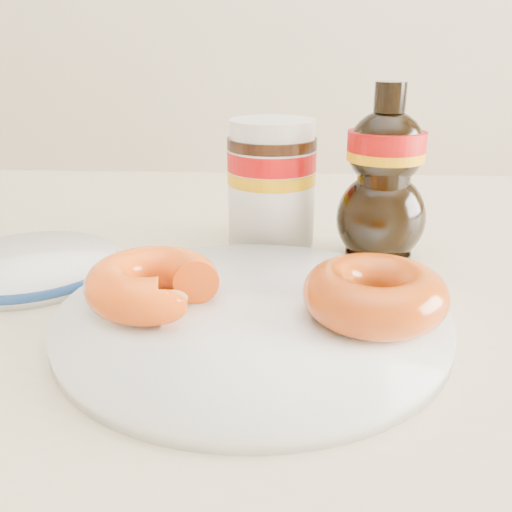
# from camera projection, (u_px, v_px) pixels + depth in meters

# --- Properties ---
(dining_table) EXTENTS (1.40, 0.90, 0.75)m
(dining_table) POSITION_uv_depth(u_px,v_px,m) (232.00, 376.00, 0.50)
(dining_table) COLOR beige
(dining_table) RESTS_ON ground
(plate) EXTENTS (0.28, 0.28, 0.01)m
(plate) POSITION_uv_depth(u_px,v_px,m) (252.00, 317.00, 0.41)
(plate) COLOR white
(plate) RESTS_ON dining_table
(donut_bitten) EXTENTS (0.11, 0.11, 0.03)m
(donut_bitten) POSITION_uv_depth(u_px,v_px,m) (153.00, 283.00, 0.41)
(donut_bitten) COLOR #E6540D
(donut_bitten) RESTS_ON plate
(donut_whole) EXTENTS (0.11, 0.11, 0.03)m
(donut_whole) POSITION_uv_depth(u_px,v_px,m) (375.00, 294.00, 0.39)
(donut_whole) COLOR #AB3C0B
(donut_whole) RESTS_ON plate
(nutella_jar) EXTENTS (0.09, 0.09, 0.12)m
(nutella_jar) POSITION_uv_depth(u_px,v_px,m) (272.00, 178.00, 0.56)
(nutella_jar) COLOR white
(nutella_jar) RESTS_ON dining_table
(syrup_bottle) EXTENTS (0.10, 0.10, 0.16)m
(syrup_bottle) POSITION_uv_depth(u_px,v_px,m) (384.00, 174.00, 0.51)
(syrup_bottle) COLOR black
(syrup_bottle) RESTS_ON dining_table
(blue_rim_saucer) EXTENTS (0.15, 0.15, 0.02)m
(blue_rim_saucer) POSITION_uv_depth(u_px,v_px,m) (29.00, 265.00, 0.50)
(blue_rim_saucer) COLOR white
(blue_rim_saucer) RESTS_ON dining_table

